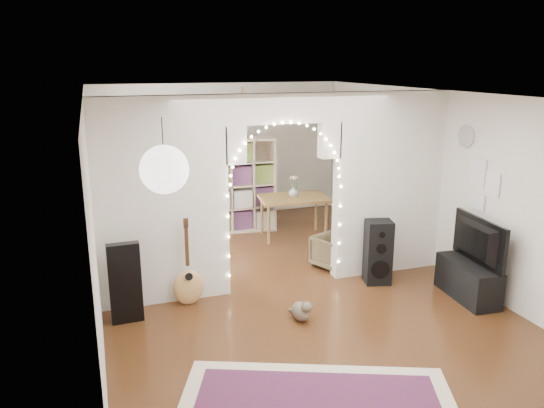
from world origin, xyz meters
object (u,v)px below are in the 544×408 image
object	(u,v)px
acoustic_guitar	(188,273)
bookcase	(229,185)
floor_speaker	(378,252)
dining_chair_left	(188,219)
dining_chair_right	(333,251)
media_console	(468,280)
dining_table	(294,201)

from	to	relation	value
acoustic_guitar	bookcase	size ratio (longest dim) A/B	0.57
floor_speaker	dining_chair_left	bearing A→B (deg)	136.84
bookcase	dining_chair_right	bearing A→B (deg)	-57.70
acoustic_guitar	bookcase	bearing A→B (deg)	65.37
floor_speaker	media_console	bearing A→B (deg)	-29.26
floor_speaker	acoustic_guitar	bearing A→B (deg)	-168.79
media_console	dining_table	world-z (taller)	dining_table
acoustic_guitar	floor_speaker	size ratio (longest dim) A/B	1.08
dining_chair_left	acoustic_guitar	bearing A→B (deg)	-84.81
bookcase	acoustic_guitar	bearing A→B (deg)	-106.35
bookcase	dining_table	distance (m)	1.25
acoustic_guitar	dining_chair_right	xyz separation A→B (m)	(2.36, 0.60, -0.18)
floor_speaker	dining_chair_right	size ratio (longest dim) A/B	1.66
media_console	bookcase	size ratio (longest dim) A/B	0.57
dining_table	dining_chair_left	bearing A→B (deg)	156.18
dining_chair_right	media_console	bearing A→B (deg)	-75.74
floor_speaker	dining_chair_left	world-z (taller)	floor_speaker
floor_speaker	dining_table	bearing A→B (deg)	114.19
dining_table	dining_chair_right	world-z (taller)	dining_table
acoustic_guitar	dining_table	distance (m)	3.18
floor_speaker	media_console	world-z (taller)	floor_speaker
acoustic_guitar	media_console	size ratio (longest dim) A/B	1.00
floor_speaker	dining_table	distance (m)	2.37
acoustic_guitar	bookcase	distance (m)	3.23
bookcase	dining_chair_left	distance (m)	1.03
dining_table	floor_speaker	bearing A→B (deg)	-73.29
acoustic_guitar	floor_speaker	distance (m)	2.71
floor_speaker	dining_chair_right	distance (m)	0.85
floor_speaker	dining_table	size ratio (longest dim) A/B	0.72
bookcase	dining_table	bearing A→B (deg)	-28.77
dining_chair_right	dining_chair_left	bearing A→B (deg)	101.13
bookcase	dining_chair_right	world-z (taller)	bookcase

